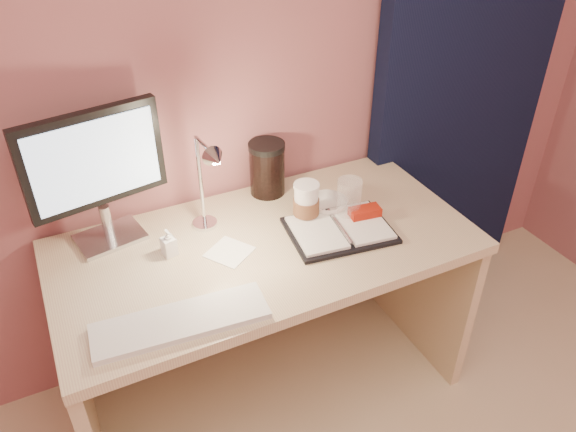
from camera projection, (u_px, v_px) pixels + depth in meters
name	position (u px, v px, depth m)	size (l,w,h in m)	color
room	(451.00, 54.00, 2.22)	(3.50, 3.50, 3.50)	#C6B28E
desk	(259.00, 280.00, 2.06)	(1.40, 0.70, 0.73)	beige
monitor	(94.00, 167.00, 1.73)	(0.44, 0.19, 0.47)	silver
keyboard	(181.00, 321.00, 1.56)	(0.49, 0.14, 0.02)	silver
planner	(342.00, 228.00, 1.92)	(0.38, 0.30, 0.05)	black
paper_a	(321.00, 223.00, 1.96)	(0.14, 0.14, 0.00)	white
paper_c	(229.00, 252.00, 1.83)	(0.13, 0.13, 0.00)	white
coffee_cup	(306.00, 203.00, 1.94)	(0.09, 0.09, 0.15)	white
clear_cup	(349.00, 200.00, 1.95)	(0.09, 0.09, 0.15)	white
bowl	(328.00, 205.00, 2.02)	(0.14, 0.14, 0.04)	white
lotion_bottle	(168.00, 243.00, 1.80)	(0.04, 0.04, 0.09)	white
dark_jar	(267.00, 171.00, 2.08)	(0.13, 0.13, 0.18)	black
desk_lamp	(206.00, 182.00, 1.75)	(0.09, 0.22, 0.37)	silver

